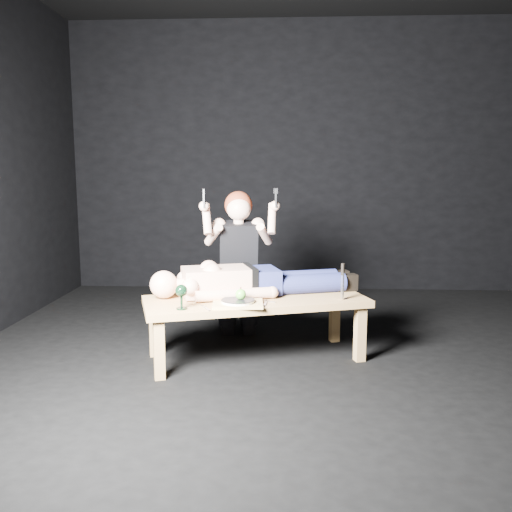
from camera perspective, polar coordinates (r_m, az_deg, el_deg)
name	(u,v)px	position (r m, az deg, el deg)	size (l,w,h in m)	color
ground	(295,361)	(4.07, 4.06, -10.75)	(5.00, 5.00, 0.00)	black
back_wall	(293,158)	(6.33, 3.81, 10.08)	(5.00, 5.00, 0.00)	black
table	(256,328)	(4.05, -0.04, -7.46)	(1.58, 0.59, 0.45)	#A27442
lying_man	(257,277)	(4.12, 0.08, -2.15)	(1.53, 0.47, 0.25)	#D0A28A
kneeling_woman	(238,262)	(4.52, -1.85, -0.65)	(0.66, 0.74, 1.23)	black
serving_tray	(238,304)	(3.79, -1.88, -4.95)	(0.34, 0.25, 0.02)	tan
plate	(238,301)	(3.78, -1.89, -4.67)	(0.23, 0.23, 0.02)	white
apple	(241,294)	(3.78, -1.58, -3.97)	(0.07, 0.07, 0.07)	#308F1A
goblet	(181,297)	(3.70, -7.69, -4.20)	(0.08, 0.08, 0.17)	black
fork_flat	(206,308)	(3.72, -5.22, -5.35)	(0.01, 0.17, 0.01)	#B2B2B7
knife_flat	(266,303)	(3.85, 1.01, -4.84)	(0.01, 0.17, 0.01)	#B2B2B7
spoon_flat	(265,301)	(3.91, 0.97, -4.63)	(0.01, 0.17, 0.01)	#B2B2B7
carving_knife	(342,282)	(3.97, 8.90, -2.62)	(0.03, 0.04, 0.26)	#B2B2B7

